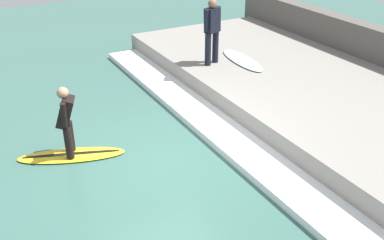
{
  "coord_description": "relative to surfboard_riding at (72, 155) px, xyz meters",
  "views": [
    {
      "loc": [
        -2.96,
        -6.4,
        4.49
      ],
      "look_at": [
        0.57,
        0.0,
        0.7
      ],
      "focal_mm": 42.0,
      "sensor_mm": 36.0,
      "label": 1
    }
  ],
  "objects": [
    {
      "name": "ground_plane",
      "position": [
        1.47,
        -0.97,
        -0.03
      ],
      "size": [
        28.0,
        28.0,
        0.0
      ],
      "primitive_type": "plane",
      "color": "#386056"
    },
    {
      "name": "concrete_ledge",
      "position": [
        5.54,
        -0.97,
        0.23
      ],
      "size": [
        4.4,
        12.33,
        0.52
      ],
      "primitive_type": "cube",
      "color": "gray",
      "rests_on": "ground_plane"
    },
    {
      "name": "wave_foam_crest",
      "position": [
        2.91,
        -0.97,
        0.04
      ],
      "size": [
        0.86,
        11.71,
        0.14
      ],
      "primitive_type": "cube",
      "color": "white",
      "rests_on": "ground_plane"
    },
    {
      "name": "surfboard_riding",
      "position": [
        0.0,
        0.0,
        0.0
      ],
      "size": [
        2.03,
        1.18,
        0.07
      ],
      "color": "yellow",
      "rests_on": "ground_plane"
    },
    {
      "name": "surfer_riding",
      "position": [
        -0.0,
        0.0,
        0.78
      ],
      "size": [
        0.47,
        0.55,
        1.35
      ],
      "color": "black",
      "rests_on": "surfboard_riding"
    },
    {
      "name": "surfer_waiting_near",
      "position": [
        4.15,
        1.82,
        1.41
      ],
      "size": [
        0.52,
        0.36,
        1.62
      ],
      "color": "black",
      "rests_on": "concrete_ledge"
    },
    {
      "name": "surfboard_waiting_near",
      "position": [
        4.94,
        1.6,
        0.52
      ],
      "size": [
        0.71,
        1.87,
        0.06
      ],
      "color": "silver",
      "rests_on": "concrete_ledge"
    }
  ]
}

